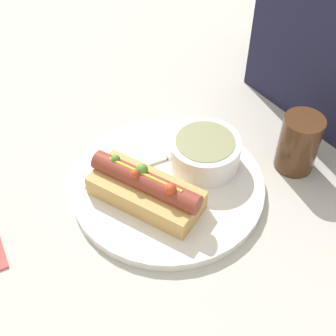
# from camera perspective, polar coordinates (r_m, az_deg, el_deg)

# --- Properties ---
(ground_plane) EXTENTS (4.00, 4.00, 0.00)m
(ground_plane) POSITION_cam_1_polar(r_m,az_deg,el_deg) (0.73, -0.00, -2.48)
(ground_plane) COLOR #BCB7AD
(dinner_plate) EXTENTS (0.29, 0.29, 0.01)m
(dinner_plate) POSITION_cam_1_polar(r_m,az_deg,el_deg) (0.72, -0.00, -2.10)
(dinner_plate) COLOR white
(dinner_plate) RESTS_ON ground_plane
(hot_dog) EXTENTS (0.18, 0.13, 0.06)m
(hot_dog) POSITION_cam_1_polar(r_m,az_deg,el_deg) (0.67, -2.73, -2.59)
(hot_dog) COLOR tan
(hot_dog) RESTS_ON dinner_plate
(soup_bowl) EXTENTS (0.11, 0.11, 0.05)m
(soup_bowl) POSITION_cam_1_polar(r_m,az_deg,el_deg) (0.72, 4.54, 2.04)
(soup_bowl) COLOR white
(soup_bowl) RESTS_ON dinner_plate
(spoon) EXTENTS (0.05, 0.18, 0.01)m
(spoon) POSITION_cam_1_polar(r_m,az_deg,el_deg) (0.74, -0.86, 1.09)
(spoon) COLOR #B7B7BC
(spoon) RESTS_ON dinner_plate
(drinking_glass) EXTENTS (0.06, 0.06, 0.10)m
(drinking_glass) POSITION_cam_1_polar(r_m,az_deg,el_deg) (0.75, 15.64, 2.91)
(drinking_glass) COLOR #4C2D19
(drinking_glass) RESTS_ON ground_plane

